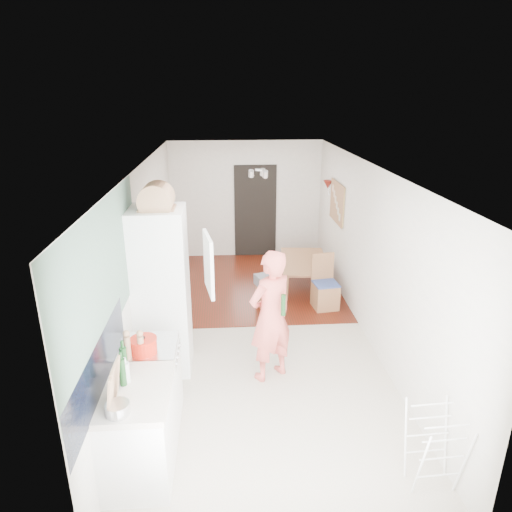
{
  "coord_description": "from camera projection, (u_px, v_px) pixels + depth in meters",
  "views": [
    {
      "loc": [
        -0.46,
        -6.07,
        3.44
      ],
      "look_at": [
        -0.02,
        0.2,
        1.17
      ],
      "focal_mm": 32.0,
      "sensor_mm": 36.0,
      "label": 1
    }
  ],
  "objects": [
    {
      "name": "room_shell",
      "position": [
        258.0,
        255.0,
        6.47
      ],
      "size": [
        3.2,
        7.0,
        2.5
      ],
      "primitive_type": null,
      "color": "beige",
      "rests_on": "ground"
    },
    {
      "name": "floor",
      "position": [
        258.0,
        333.0,
        6.89
      ],
      "size": [
        3.2,
        7.0,
        0.01
      ],
      "primitive_type": "cube",
      "color": "beige",
      "rests_on": "ground"
    },
    {
      "name": "wood_floor_overlay",
      "position": [
        251.0,
        284.0,
        8.62
      ],
      "size": [
        3.2,
        3.3,
        0.01
      ],
      "primitive_type": "cube",
      "color": "#5D150B",
      "rests_on": "room_shell"
    },
    {
      "name": "sage_wall_panel",
      "position": [
        105.0,
        271.0,
        4.28
      ],
      "size": [
        0.02,
        3.0,
        1.3
      ],
      "primitive_type": "cube",
      "color": "slate",
      "rests_on": "room_shell"
    },
    {
      "name": "tile_splashback",
      "position": [
        100.0,
        369.0,
        4.0
      ],
      "size": [
        0.02,
        1.9,
        0.5
      ],
      "primitive_type": "cube",
      "color": "black",
      "rests_on": "room_shell"
    },
    {
      "name": "doorway_recess",
      "position": [
        255.0,
        212.0,
        9.83
      ],
      "size": [
        0.9,
        0.04,
        2.0
      ],
      "primitive_type": "cube",
      "color": "black",
      "rests_on": "room_shell"
    },
    {
      "name": "base_cabinet",
      "position": [
        140.0,
        433.0,
        4.27
      ],
      "size": [
        0.6,
        0.9,
        0.86
      ],
      "primitive_type": "cube",
      "color": "white",
      "rests_on": "room_shell"
    },
    {
      "name": "worktop",
      "position": [
        135.0,
        392.0,
        4.11
      ],
      "size": [
        0.62,
        0.92,
        0.06
      ],
      "primitive_type": "cube",
      "color": "beige",
      "rests_on": "room_shell"
    },
    {
      "name": "range_cooker",
      "position": [
        151.0,
        384.0,
        4.97
      ],
      "size": [
        0.6,
        0.6,
        0.88
      ],
      "primitive_type": "cube",
      "color": "white",
      "rests_on": "room_shell"
    },
    {
      "name": "cooker_top",
      "position": [
        148.0,
        347.0,
        4.81
      ],
      "size": [
        0.6,
        0.6,
        0.04
      ],
      "primitive_type": "cube",
      "color": "silver",
      "rests_on": "room_shell"
    },
    {
      "name": "fridge_housing",
      "position": [
        162.0,
        292.0,
        5.71
      ],
      "size": [
        0.66,
        0.66,
        2.15
      ],
      "primitive_type": "cube",
      "color": "white",
      "rests_on": "room_shell"
    },
    {
      "name": "fridge_door",
      "position": [
        209.0,
        264.0,
        5.31
      ],
      "size": [
        0.14,
        0.56,
        0.7
      ],
      "primitive_type": "cube",
      "rotation": [
        0.0,
        0.0,
        -1.4
      ],
      "color": "white",
      "rests_on": "room_shell"
    },
    {
      "name": "fridge_interior",
      "position": [
        185.0,
        256.0,
        5.57
      ],
      "size": [
        0.02,
        0.52,
        0.66
      ],
      "primitive_type": "cube",
      "color": "white",
      "rests_on": "room_shell"
    },
    {
      "name": "pinboard",
      "position": [
        337.0,
        202.0,
        8.25
      ],
      "size": [
        0.03,
        0.9,
        0.7
      ],
      "primitive_type": "cube",
      "color": "tan",
      "rests_on": "room_shell"
    },
    {
      "name": "pinboard_frame",
      "position": [
        336.0,
        202.0,
        8.25
      ],
      "size": [
        0.0,
        0.94,
        0.74
      ],
      "primitive_type": "cube",
      "color": "#965939",
      "rests_on": "room_shell"
    },
    {
      "name": "wall_sconce",
      "position": [
        328.0,
        184.0,
        8.79
      ],
      "size": [
        0.18,
        0.18,
        0.16
      ],
      "primitive_type": "cone",
      "color": "maroon",
      "rests_on": "room_shell"
    },
    {
      "name": "person",
      "position": [
        271.0,
        305.0,
        5.52
      ],
      "size": [
        0.88,
        0.8,
        2.01
      ],
      "primitive_type": "imported",
      "rotation": [
        0.0,
        0.0,
        3.7
      ],
      "color": "#E46056",
      "rests_on": "floor"
    },
    {
      "name": "dining_table",
      "position": [
        305.0,
        275.0,
        8.49
      ],
      "size": [
        0.81,
        1.3,
        0.43
      ],
      "primitive_type": "imported",
      "rotation": [
        0.0,
        0.0,
        1.47
      ],
      "color": "#965939",
      "rests_on": "floor"
    },
    {
      "name": "dining_chair",
      "position": [
        326.0,
        283.0,
        7.54
      ],
      "size": [
        0.44,
        0.44,
        0.92
      ],
      "primitive_type": null,
      "rotation": [
        0.0,
        0.0,
        0.14
      ],
      "color": "#965939",
      "rests_on": "floor"
    },
    {
      "name": "stool",
      "position": [
        268.0,
        296.0,
        7.66
      ],
      "size": [
        0.4,
        0.4,
        0.4
      ],
      "primitive_type": null,
      "rotation": [
        0.0,
        0.0,
        0.39
      ],
      "color": "#965939",
      "rests_on": "floor"
    },
    {
      "name": "grey_drape",
      "position": [
        269.0,
        281.0,
        7.54
      ],
      "size": [
        0.5,
        0.5,
        0.18
      ],
      "primitive_type": "cube",
      "rotation": [
        0.0,
        0.0,
        0.34
      ],
      "color": "gray",
      "rests_on": "stool"
    },
    {
      "name": "drying_rack",
      "position": [
        434.0,
        449.0,
        4.12
      ],
      "size": [
        0.42,
        0.39,
        0.79
      ],
      "primitive_type": null,
      "rotation": [
        0.0,
        0.0,
        0.04
      ],
      "color": "white",
      "rests_on": "floor"
    },
    {
      "name": "bread_bin",
      "position": [
        157.0,
        200.0,
        5.29
      ],
      "size": [
        0.45,
        0.43,
        0.22
      ],
      "primitive_type": null,
      "rotation": [
        0.0,
        0.0,
        -0.09
      ],
      "color": "tan",
      "rests_on": "fridge_housing"
    },
    {
      "name": "red_casserole",
      "position": [
        144.0,
        346.0,
        4.65
      ],
      "size": [
        0.32,
        0.32,
        0.16
      ],
      "primitive_type": "cylinder",
      "rotation": [
        0.0,
        0.0,
        -0.2
      ],
      "color": "red",
      "rests_on": "cooker_top"
    },
    {
      "name": "steel_pan",
      "position": [
        118.0,
        409.0,
        3.77
      ],
      "size": [
        0.26,
        0.26,
        0.1
      ],
      "primitive_type": "cylinder",
      "rotation": [
        0.0,
        0.0,
        -0.34
      ],
      "color": "silver",
      "rests_on": "worktop"
    },
    {
      "name": "held_bottle",
      "position": [
        283.0,
        305.0,
        5.37
      ],
      "size": [
        0.06,
        0.06,
        0.27
      ],
      "primitive_type": "cylinder",
      "color": "#173F1A",
      "rests_on": "person"
    },
    {
      "name": "bottle_a",
      "position": [
        122.0,
        372.0,
        4.12
      ],
      "size": [
        0.07,
        0.07,
        0.27
      ],
      "primitive_type": "cylinder",
      "rotation": [
        0.0,
        0.0,
        -0.06
      ],
      "color": "#173F1A",
      "rests_on": "worktop"
    },
    {
      "name": "bottle_b",
      "position": [
        124.0,
        361.0,
        4.26
      ],
      "size": [
        0.08,
        0.08,
        0.29
      ],
      "primitive_type": "cylinder",
      "rotation": [
        0.0,
        0.0,
        -0.23
      ],
      "color": "#173F1A",
      "rests_on": "worktop"
    },
    {
      "name": "bottle_c",
      "position": [
        125.0,
        372.0,
        4.17
      ],
      "size": [
        0.1,
        0.1,
        0.2
      ],
      "primitive_type": "cylinder",
      "rotation": [
        0.0,
        0.0,
        -0.26
      ],
      "color": "silver",
      "rests_on": "worktop"
    },
    {
      "name": "pepper_mill_front",
      "position": [
        141.0,
        347.0,
        4.56
      ],
      "size": [
        0.07,
        0.07,
        0.24
      ],
      "primitive_type": "cylinder",
      "rotation": [
        0.0,
        0.0,
        0.12
      ],
      "color": "tan",
      "rests_on": "worktop"
    },
    {
      "name": "pepper_mill_back",
      "position": [
        128.0,
        347.0,
        4.55
      ],
      "size": [
        0.08,
        0.08,
        0.24
      ],
      "primitive_type": "cylinder",
      "rotation": [
        0.0,
        0.0,
        -0.31
      ],
      "color": "tan",
      "rests_on": "worktop"
    },
    {
      "name": "chopping_boards",
      "position": [
        113.0,
        386.0,
        3.83
      ],
      "size": [
        0.07,
        0.29,
        0.38
      ],
      "primitive_type": null,
      "rotation": [
        0.0,
        0.0,
        0.11
      ],
      "color": "tan",
      "rests_on": "worktop"
    }
  ]
}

